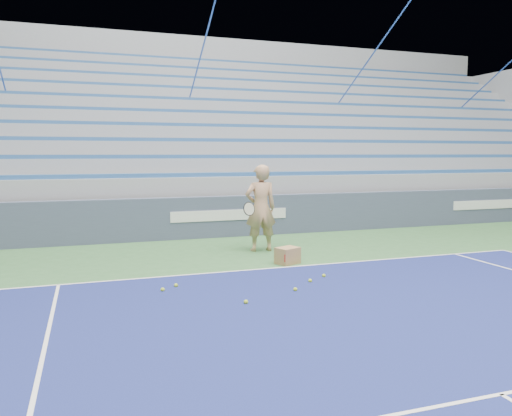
# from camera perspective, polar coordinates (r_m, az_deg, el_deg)

# --- Properties ---
(sponsor_barrier) EXTENTS (30.00, 0.32, 1.10)m
(sponsor_barrier) POSITION_cam_1_polar(r_m,az_deg,el_deg) (13.53, -3.15, -0.94)
(sponsor_barrier) COLOR #404961
(sponsor_barrier) RESTS_ON ground
(bleachers) EXTENTS (31.00, 9.15, 7.30)m
(bleachers) POSITION_cam_1_polar(r_m,az_deg,el_deg) (19.00, -7.83, 6.54)
(bleachers) COLOR #94969C
(bleachers) RESTS_ON ground
(tennis_player) EXTENTS (0.98, 0.87, 1.99)m
(tennis_player) POSITION_cam_1_polar(r_m,az_deg,el_deg) (11.42, 0.52, -0.02)
(tennis_player) COLOR tan
(tennis_player) RESTS_ON ground
(ball_box) EXTENTS (0.54, 0.49, 0.34)m
(ball_box) POSITION_cam_1_polar(r_m,az_deg,el_deg) (10.24, 3.63, -5.45)
(ball_box) COLOR #A0794D
(ball_box) RESTS_ON ground
(tennis_ball_0) EXTENTS (0.07, 0.07, 0.07)m
(tennis_ball_0) POSITION_cam_1_polar(r_m,az_deg,el_deg) (8.26, 4.51, -9.26)
(tennis_ball_0) COLOR #B7D72C
(tennis_ball_0) RESTS_ON ground
(tennis_ball_1) EXTENTS (0.07, 0.07, 0.07)m
(tennis_ball_1) POSITION_cam_1_polar(r_m,az_deg,el_deg) (8.83, 6.21, -8.26)
(tennis_ball_1) COLOR #B7D72C
(tennis_ball_1) RESTS_ON ground
(tennis_ball_2) EXTENTS (0.07, 0.07, 0.07)m
(tennis_ball_2) POSITION_cam_1_polar(r_m,az_deg,el_deg) (9.21, 7.77, -7.67)
(tennis_ball_2) COLOR #B7D72C
(tennis_ball_2) RESTS_ON ground
(tennis_ball_3) EXTENTS (0.07, 0.07, 0.07)m
(tennis_ball_3) POSITION_cam_1_polar(r_m,az_deg,el_deg) (7.58, -1.16, -10.69)
(tennis_ball_3) COLOR #B7D72C
(tennis_ball_3) RESTS_ON ground
(tennis_ball_4) EXTENTS (0.07, 0.07, 0.07)m
(tennis_ball_4) POSITION_cam_1_polar(r_m,az_deg,el_deg) (8.36, -10.62, -9.16)
(tennis_ball_4) COLOR #B7D72C
(tennis_ball_4) RESTS_ON ground
(tennis_ball_5) EXTENTS (0.07, 0.07, 0.07)m
(tennis_ball_5) POSITION_cam_1_polar(r_m,az_deg,el_deg) (8.59, -9.13, -8.73)
(tennis_ball_5) COLOR #B7D72C
(tennis_ball_5) RESTS_ON ground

